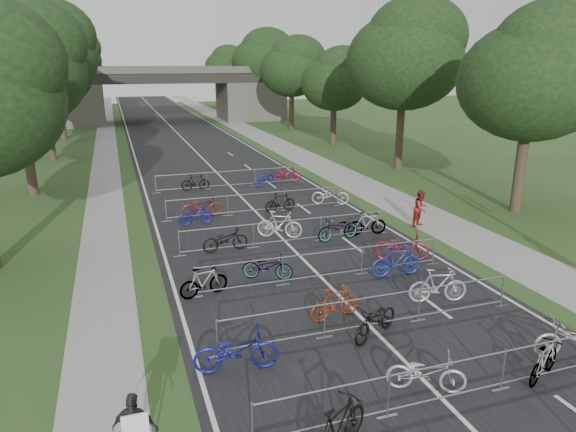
% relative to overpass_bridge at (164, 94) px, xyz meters
% --- Properties ---
extents(road, '(11.00, 140.00, 0.01)m').
position_rel_overpass_bridge_xyz_m(road, '(0.00, -15.00, -3.53)').
color(road, black).
rests_on(road, ground).
extents(sidewalk_right, '(3.00, 140.00, 0.01)m').
position_rel_overpass_bridge_xyz_m(sidewalk_right, '(8.00, -15.00, -3.53)').
color(sidewalk_right, gray).
rests_on(sidewalk_right, ground).
extents(sidewalk_left, '(2.00, 140.00, 0.01)m').
position_rel_overpass_bridge_xyz_m(sidewalk_left, '(-7.50, -15.00, -3.53)').
color(sidewalk_left, gray).
rests_on(sidewalk_left, ground).
extents(lane_markings, '(0.12, 140.00, 0.00)m').
position_rel_overpass_bridge_xyz_m(lane_markings, '(0.00, -15.00, -3.53)').
color(lane_markings, silver).
rests_on(lane_markings, ground).
extents(overpass_bridge, '(31.00, 8.00, 7.05)m').
position_rel_overpass_bridge_xyz_m(overpass_bridge, '(0.00, 0.00, 0.00)').
color(overpass_bridge, '#4E4B45').
rests_on(overpass_bridge, ground).
extents(tree_right_0, '(7.17, 7.17, 10.93)m').
position_rel_overpass_bridge_xyz_m(tree_right_0, '(13.11, -49.07, 3.39)').
color(tree_right_0, '#33261C').
rests_on(tree_right_0, ground).
extents(tree_left_1, '(7.56, 7.56, 11.53)m').
position_rel_overpass_bridge_xyz_m(tree_left_1, '(-11.39, -37.07, 3.77)').
color(tree_left_1, '#33261C').
rests_on(tree_left_1, ground).
extents(tree_right_1, '(8.18, 8.18, 12.47)m').
position_rel_overpass_bridge_xyz_m(tree_right_1, '(13.11, -37.07, 4.37)').
color(tree_right_1, '#33261C').
rests_on(tree_right_1, ground).
extents(tree_left_2, '(8.40, 8.40, 12.81)m').
position_rel_overpass_bridge_xyz_m(tree_left_2, '(-11.39, -25.07, 4.58)').
color(tree_left_2, '#33261C').
rests_on(tree_left_2, ground).
extents(tree_right_2, '(6.16, 6.16, 9.39)m').
position_rel_overpass_bridge_xyz_m(tree_right_2, '(13.11, -25.07, 2.41)').
color(tree_right_2, '#33261C').
rests_on(tree_right_2, ground).
extents(tree_left_3, '(6.72, 6.72, 10.25)m').
position_rel_overpass_bridge_xyz_m(tree_left_3, '(-11.39, -13.07, 2.96)').
color(tree_left_3, '#33261C').
rests_on(tree_left_3, ground).
extents(tree_right_3, '(7.17, 7.17, 10.93)m').
position_rel_overpass_bridge_xyz_m(tree_right_3, '(13.11, -13.07, 3.39)').
color(tree_right_3, '#33261C').
rests_on(tree_right_3, ground).
extents(tree_left_4, '(7.56, 7.56, 11.53)m').
position_rel_overpass_bridge_xyz_m(tree_left_4, '(-11.39, -1.07, 3.77)').
color(tree_left_4, '#33261C').
rests_on(tree_left_4, ground).
extents(tree_right_4, '(8.18, 8.18, 12.47)m').
position_rel_overpass_bridge_xyz_m(tree_right_4, '(13.11, -1.07, 4.37)').
color(tree_right_4, '#33261C').
rests_on(tree_right_4, ground).
extents(tree_left_5, '(8.40, 8.40, 12.81)m').
position_rel_overpass_bridge_xyz_m(tree_left_5, '(-11.39, 10.93, 4.58)').
color(tree_left_5, '#33261C').
rests_on(tree_left_5, ground).
extents(tree_right_5, '(6.16, 6.16, 9.39)m').
position_rel_overpass_bridge_xyz_m(tree_right_5, '(13.11, 10.93, 2.41)').
color(tree_right_5, '#33261C').
rests_on(tree_right_5, ground).
extents(tree_left_6, '(6.72, 6.72, 10.25)m').
position_rel_overpass_bridge_xyz_m(tree_left_6, '(-11.39, 22.93, 2.96)').
color(tree_left_6, '#33261C').
rests_on(tree_left_6, ground).
extents(tree_right_6, '(7.17, 7.17, 10.93)m').
position_rel_overpass_bridge_xyz_m(tree_right_6, '(13.11, 22.93, 3.39)').
color(tree_right_6, '#33261C').
rests_on(tree_right_6, ground).
extents(barrier_row_1, '(9.70, 0.08, 1.10)m').
position_rel_overpass_bridge_xyz_m(barrier_row_1, '(0.00, -61.40, -2.99)').
color(barrier_row_1, '#919398').
rests_on(barrier_row_1, ground).
extents(barrier_row_2, '(9.70, 0.08, 1.10)m').
position_rel_overpass_bridge_xyz_m(barrier_row_2, '(0.00, -57.80, -2.99)').
color(barrier_row_2, '#919398').
rests_on(barrier_row_2, ground).
extents(barrier_row_3, '(9.70, 0.08, 1.10)m').
position_rel_overpass_bridge_xyz_m(barrier_row_3, '(0.00, -54.00, -2.99)').
color(barrier_row_3, '#919398').
rests_on(barrier_row_3, ground).
extents(barrier_row_4, '(9.70, 0.08, 1.10)m').
position_rel_overpass_bridge_xyz_m(barrier_row_4, '(0.00, -50.00, -2.99)').
color(barrier_row_4, '#919398').
rests_on(barrier_row_4, ground).
extents(barrier_row_5, '(9.70, 0.08, 1.10)m').
position_rel_overpass_bridge_xyz_m(barrier_row_5, '(0.00, -45.00, -2.99)').
color(barrier_row_5, '#919398').
rests_on(barrier_row_5, ground).
extents(barrier_row_6, '(9.70, 0.08, 1.10)m').
position_rel_overpass_bridge_xyz_m(barrier_row_6, '(0.00, -39.00, -2.99)').
color(barrier_row_6, '#919398').
rests_on(barrier_row_6, ground).
extents(bike_4, '(1.98, 1.54, 1.20)m').
position_rel_overpass_bridge_xyz_m(bike_4, '(-3.04, -62.07, -2.94)').
color(bike_4, black).
rests_on(bike_4, ground).
extents(bike_5, '(1.96, 1.45, 0.98)m').
position_rel_overpass_bridge_xyz_m(bike_5, '(-0.20, -60.84, -3.04)').
color(bike_5, '#A9A9B1').
rests_on(bike_5, ground).
extents(bike_6, '(1.69, 1.12, 0.99)m').
position_rel_overpass_bridge_xyz_m(bike_6, '(2.81, -61.36, -3.04)').
color(bike_6, '#919398').
rests_on(bike_6, ground).
extents(bike_7, '(2.29, 1.36, 1.14)m').
position_rel_overpass_bridge_xyz_m(bike_7, '(4.30, -60.88, -2.97)').
color(bike_7, '#A5A5AD').
rests_on(bike_7, ground).
extents(bike_8, '(2.25, 1.05, 1.14)m').
position_rel_overpass_bridge_xyz_m(bike_8, '(-4.27, -58.57, -2.96)').
color(bike_8, navy).
rests_on(bike_8, ground).
extents(bike_9, '(1.79, 0.76, 1.04)m').
position_rel_overpass_bridge_xyz_m(bike_9, '(-0.79, -56.85, -3.01)').
color(bike_9, maroon).
rests_on(bike_9, ground).
extents(bike_10, '(2.07, 1.58, 1.04)m').
position_rel_overpass_bridge_xyz_m(bike_10, '(-0.14, -58.23, -3.01)').
color(bike_10, black).
rests_on(bike_10, ground).
extents(bike_11, '(2.01, 1.00, 1.17)m').
position_rel_overpass_bridge_xyz_m(bike_11, '(2.82, -56.89, -2.95)').
color(bike_11, '#ABACB3').
rests_on(bike_11, ground).
extents(bike_12, '(1.77, 0.85, 1.03)m').
position_rel_overpass_bridge_xyz_m(bike_12, '(-4.30, -53.98, -3.02)').
color(bike_12, '#919398').
rests_on(bike_12, ground).
extents(bike_13, '(1.92, 1.38, 0.96)m').
position_rel_overpass_bridge_xyz_m(bike_13, '(-1.89, -53.31, -3.05)').
color(bike_13, '#919398').
rests_on(bike_13, ground).
extents(bike_14, '(1.99, 0.67, 1.18)m').
position_rel_overpass_bridge_xyz_m(bike_14, '(2.64, -54.58, -2.94)').
color(bike_14, navy).
rests_on(bike_14, ground).
extents(bike_15, '(2.29, 1.57, 1.14)m').
position_rel_overpass_bridge_xyz_m(bike_15, '(3.67, -53.18, -2.96)').
color(bike_15, maroon).
rests_on(bike_15, ground).
extents(bike_16, '(1.95, 0.78, 1.00)m').
position_rel_overpass_bridge_xyz_m(bike_16, '(-2.72, -50.00, -3.03)').
color(bike_16, black).
rests_on(bike_16, ground).
extents(bike_17, '(2.09, 1.48, 1.23)m').
position_rel_overpass_bridge_xyz_m(bike_17, '(-0.09, -49.14, -2.92)').
color(bike_17, '#B5B4BC').
rests_on(bike_17, ground).
extents(bike_18, '(2.12, 1.05, 1.07)m').
position_rel_overpass_bridge_xyz_m(bike_18, '(2.26, -50.24, -3.00)').
color(bike_18, '#919398').
rests_on(bike_18, ground).
extents(bike_19, '(1.85, 0.70, 1.08)m').
position_rel_overpass_bridge_xyz_m(bike_19, '(3.79, -50.02, -2.99)').
color(bike_19, '#919398').
rests_on(bike_19, ground).
extents(bike_20, '(1.65, 0.49, 0.99)m').
position_rel_overpass_bridge_xyz_m(bike_20, '(-3.33, -46.01, -3.04)').
color(bike_20, navy).
rests_on(bike_20, ground).
extents(bike_21, '(2.09, 0.75, 1.09)m').
position_rel_overpass_bridge_xyz_m(bike_21, '(-2.81, -44.76, -2.99)').
color(bike_21, maroon).
rests_on(bike_21, ground).
extents(bike_22, '(1.77, 0.75, 1.03)m').
position_rel_overpass_bridge_xyz_m(bike_22, '(1.22, -45.17, -3.02)').
color(bike_22, black).
rests_on(bike_22, ground).
extents(bike_23, '(2.16, 1.43, 1.07)m').
position_rel_overpass_bridge_xyz_m(bike_23, '(4.30, -44.63, -3.00)').
color(bike_23, '#AFAEB6').
rests_on(bike_23, ground).
extents(bike_25, '(1.72, 0.50, 1.03)m').
position_rel_overpass_bridge_xyz_m(bike_25, '(-2.24, -39.02, -3.02)').
color(bike_25, black).
rests_on(bike_25, ground).
extents(bike_26, '(1.97, 1.40, 0.98)m').
position_rel_overpass_bridge_xyz_m(bike_26, '(2.20, -39.32, -3.04)').
color(bike_26, navy).
rests_on(bike_26, ground).
extents(bike_27, '(1.93, 1.35, 1.14)m').
position_rel_overpass_bridge_xyz_m(bike_27, '(3.79, -38.64, -2.96)').
color(bike_27, maroon).
rests_on(bike_27, ground).
extents(pedestrian_b, '(1.05, 0.96, 1.75)m').
position_rel_overpass_bridge_xyz_m(pedestrian_b, '(6.80, -49.64, -2.66)').
color(pedestrian_b, maroon).
rests_on(pedestrian_b, ground).
extents(pedestrian_c, '(0.98, 0.69, 1.54)m').
position_rel_overpass_bridge_xyz_m(pedestrian_c, '(-6.82, -61.01, -2.76)').
color(pedestrian_c, '#2A2A2C').
rests_on(pedestrian_c, ground).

